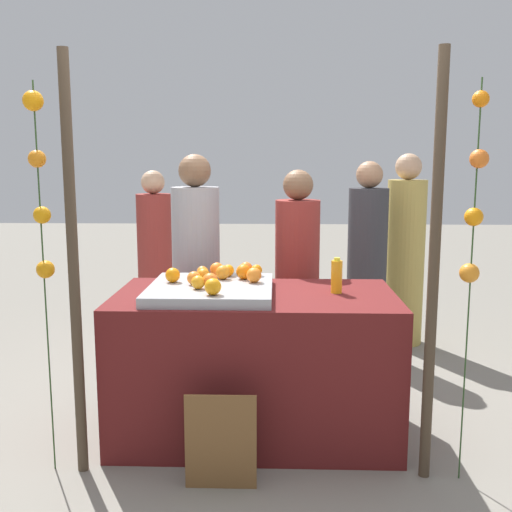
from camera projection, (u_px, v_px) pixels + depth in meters
name	position (u px, v px, depth m)	size (l,w,h in m)	color
ground_plane	(255.00, 431.00, 3.65)	(24.00, 24.00, 0.00)	gray
stall_counter	(255.00, 364.00, 3.58)	(1.66, 0.89, 0.87)	#5B1919
orange_tray	(211.00, 290.00, 3.47)	(0.71, 0.73, 0.06)	#9EA0A5
orange_0	(217.00, 269.00, 3.70)	(0.09, 0.09, 0.09)	orange
orange_1	(228.00, 270.00, 3.71)	(0.07, 0.07, 0.07)	orange
orange_2	(203.00, 275.00, 3.56)	(0.08, 0.08, 0.08)	orange
orange_3	(244.00, 272.00, 3.62)	(0.09, 0.09, 0.09)	orange
orange_4	(198.00, 282.00, 3.34)	(0.08, 0.08, 0.08)	orange
orange_5	(223.00, 272.00, 3.62)	(0.09, 0.09, 0.09)	orange
orange_6	(213.00, 287.00, 3.19)	(0.09, 0.09, 0.09)	orange
orange_7	(194.00, 278.00, 3.45)	(0.08, 0.08, 0.08)	orange
orange_8	(254.00, 275.00, 3.52)	(0.09, 0.09, 0.09)	orange
orange_9	(246.00, 268.00, 3.76)	(0.08, 0.08, 0.08)	orange
orange_10	(173.00, 275.00, 3.52)	(0.09, 0.09, 0.09)	orange
orange_11	(210.00, 281.00, 3.36)	(0.09, 0.09, 0.09)	orange
orange_12	(202.00, 272.00, 3.67)	(0.07, 0.07, 0.07)	orange
orange_13	(257.00, 270.00, 3.72)	(0.07, 0.07, 0.07)	orange
juice_bottle	(337.00, 276.00, 3.51)	(0.07, 0.07, 0.21)	#F8AA19
chalkboard_sign	(221.00, 442.00, 2.99)	(0.36, 0.03, 0.51)	brown
vendor_left	(197.00, 282.00, 4.25)	(0.34, 0.34, 1.69)	#99999E
vendor_right	(297.00, 288.00, 4.28)	(0.32, 0.32, 1.58)	maroon
crowd_person_0	(155.00, 262.00, 5.42)	(0.31, 0.31, 1.56)	maroon
crowd_person_1	(367.00, 266.00, 5.00)	(0.33, 0.33, 1.64)	#333338
crowd_person_2	(405.00, 257.00, 5.31)	(0.34, 0.34, 1.71)	tan
canopy_post_left	(74.00, 270.00, 3.02)	(0.06, 0.06, 2.19)	#473828
canopy_post_right	(434.00, 272.00, 2.96)	(0.06, 0.06, 2.19)	#473828
garland_strand_left	(39.00, 185.00, 2.97)	(0.11, 0.11, 2.03)	#2D4C23
garland_strand_right	(475.00, 204.00, 2.88)	(0.11, 0.11, 2.03)	#2D4C23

